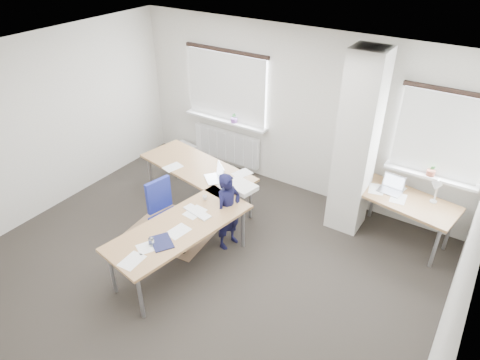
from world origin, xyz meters
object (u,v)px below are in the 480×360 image
Objects in this scene: desk_main at (192,196)px; person at (228,211)px; desk_side at (407,202)px; task_chair at (170,229)px.

desk_main is 2.48× the size of person.
desk_side reaches higher than task_chair.
task_chair is at bearing -135.13° from desk_side.
desk_side is at bearing -44.88° from person.
desk_side reaches higher than desk_main.
desk_side is (2.67, 1.57, -0.01)m from desk_main.
task_chair reaches higher than desk_main.
task_chair is at bearing -99.43° from desk_main.
person is at bearing 45.93° from task_chair.
desk_main is 0.58m from task_chair.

